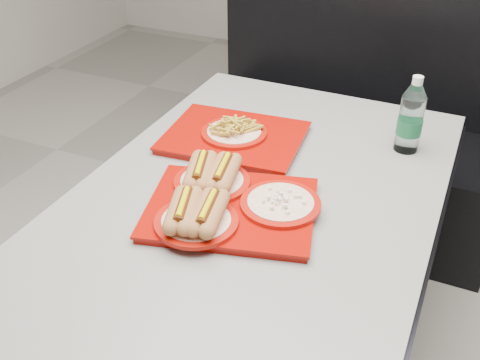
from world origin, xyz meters
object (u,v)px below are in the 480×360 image
at_px(diner_table, 253,246).
at_px(booth_bench, 350,132).
at_px(tray_near, 224,201).
at_px(tray_far, 234,134).
at_px(water_bottle, 411,119).

relative_size(diner_table, booth_bench, 1.05).
distance_m(diner_table, booth_bench, 1.11).
xyz_separation_m(booth_bench, tray_near, (-0.04, -1.19, 0.38)).
bearing_deg(booth_bench, tray_far, -101.18).
xyz_separation_m(diner_table, tray_near, (-0.04, -0.09, 0.20)).
bearing_deg(tray_near, water_bottle, 54.90).
bearing_deg(tray_near, booth_bench, 88.09).
relative_size(booth_bench, water_bottle, 5.91).
height_order(diner_table, tray_near, tray_near).
bearing_deg(diner_table, tray_near, -113.33).
distance_m(diner_table, tray_near, 0.22).
distance_m(tray_near, tray_far, 0.36).
distance_m(tray_far, water_bottle, 0.51).
bearing_deg(water_bottle, tray_near, -125.10).
distance_m(diner_table, water_bottle, 0.58).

